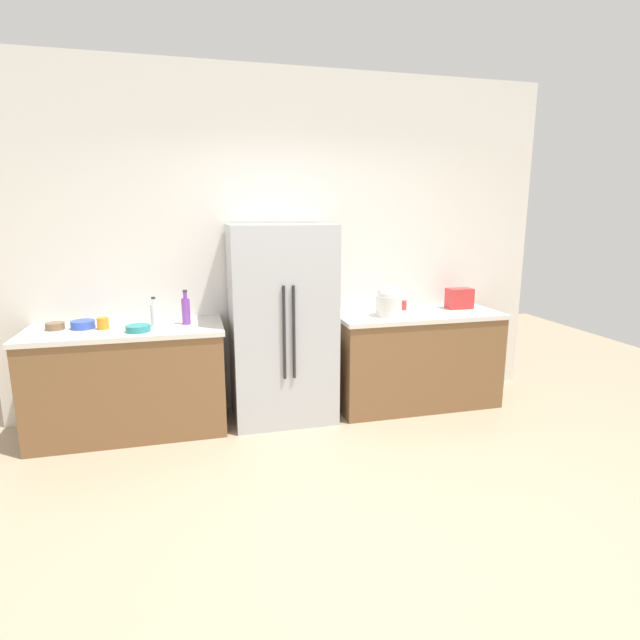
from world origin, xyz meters
The scene contains 14 objects.
ground_plane centered at (0.00, 0.00, 0.00)m, with size 10.03×10.03×0.00m, color tan.
kitchen_back_panel centered at (0.00, 1.89, 1.53)m, with size 5.01×0.10×3.05m, color silver.
counter_left centered at (-1.42, 1.50, 0.45)m, with size 1.56×0.69×0.90m.
counter_right centered at (1.16, 1.50, 0.45)m, with size 1.55×0.69×0.90m.
refrigerator centered at (-0.13, 1.50, 0.86)m, with size 0.88×0.67×1.72m.
toaster centered at (1.64, 1.59, 1.00)m, with size 0.24×0.15×0.20m, color red.
rice_cooker centered at (0.84, 1.41, 1.04)m, with size 0.23×0.23×0.29m.
bottle_a centered at (-1.19, 1.50, 1.00)m, with size 0.07×0.07×0.25m.
bottle_b centered at (-0.93, 1.52, 1.02)m, with size 0.07×0.07×0.29m.
cup_a centered at (-1.58, 1.50, 0.95)m, with size 0.09×0.09×0.09m, color orange.
cup_b centered at (1.08, 1.67, 0.94)m, with size 0.09×0.09×0.09m, color red.
bowl_a centered at (-1.95, 1.58, 0.93)m, with size 0.14×0.14×0.06m, color brown.
bowl_b centered at (-1.30, 1.34, 0.92)m, with size 0.19×0.19×0.05m, color teal.
bowl_c centered at (-1.75, 1.57, 0.93)m, with size 0.18×0.18×0.06m, color blue.
Camera 1 is at (-0.87, -2.73, 1.82)m, focal length 28.10 mm.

